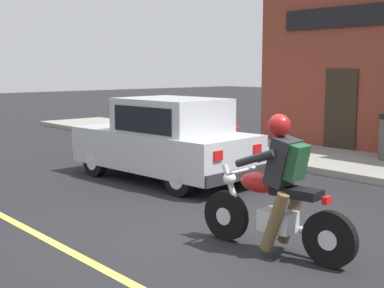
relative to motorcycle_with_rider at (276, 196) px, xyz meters
name	(u,v)px	position (x,y,z in m)	size (l,w,h in m)	color
ground_plane	(219,233)	(0.02, 0.96, -0.68)	(80.00, 80.00, 0.00)	black
sidewalk_curb	(296,155)	(5.47, 3.96, -0.61)	(2.60, 22.00, 0.14)	gray
motorcycle_with_rider	(276,196)	(0.00, 0.00, 0.00)	(0.64, 2.02, 1.62)	black
car_hatchback	(165,140)	(1.56, 4.03, 0.09)	(1.91, 3.89, 1.57)	black
fire_hydrant	(233,131)	(4.75, 5.38, -0.11)	(0.36, 0.24, 0.88)	red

